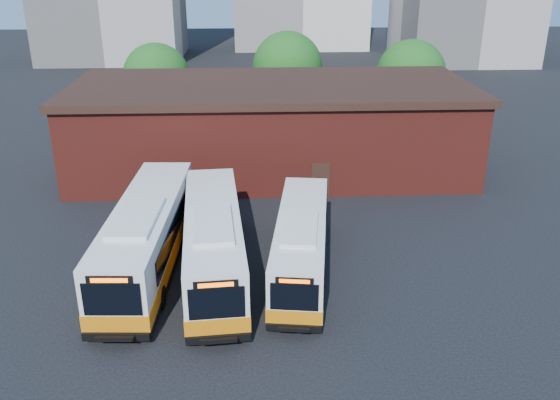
{
  "coord_description": "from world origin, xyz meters",
  "views": [
    {
      "loc": [
        -1.39,
        -22.16,
        15.0
      ],
      "look_at": [
        -0.11,
        4.69,
        3.75
      ],
      "focal_mm": 38.0,
      "sensor_mm": 36.0,
      "label": 1
    }
  ],
  "objects_px": {
    "bus_west": "(147,239)",
    "bus_midwest": "(214,244)",
    "bus_mideast": "(301,246)",
    "transit_worker": "(300,315)"
  },
  "relations": [
    {
      "from": "bus_west",
      "to": "bus_midwest",
      "type": "bearing_deg",
      "value": -7.51
    },
    {
      "from": "bus_west",
      "to": "transit_worker",
      "type": "bearing_deg",
      "value": -36.2
    },
    {
      "from": "bus_west",
      "to": "bus_mideast",
      "type": "height_order",
      "value": "bus_west"
    },
    {
      "from": "bus_west",
      "to": "bus_mideast",
      "type": "relative_size",
      "value": 1.17
    },
    {
      "from": "bus_midwest",
      "to": "bus_west",
      "type": "bearing_deg",
      "value": 165.23
    },
    {
      "from": "bus_midwest",
      "to": "transit_worker",
      "type": "distance_m",
      "value": 6.59
    },
    {
      "from": "bus_mideast",
      "to": "transit_worker",
      "type": "xyz_separation_m",
      "value": [
        -0.48,
        -5.23,
        -0.62
      ]
    },
    {
      "from": "transit_worker",
      "to": "bus_midwest",
      "type": "bearing_deg",
      "value": 45.16
    },
    {
      "from": "bus_midwest",
      "to": "bus_mideast",
      "type": "height_order",
      "value": "bus_midwest"
    },
    {
      "from": "bus_mideast",
      "to": "bus_midwest",
      "type": "bearing_deg",
      "value": -172.8
    }
  ]
}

